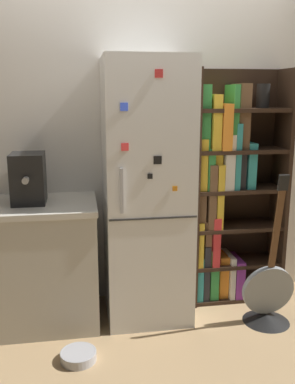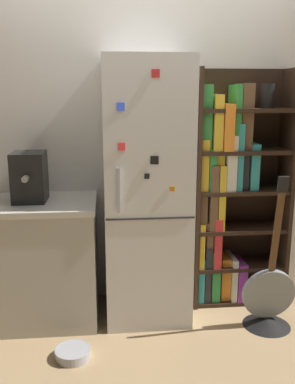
% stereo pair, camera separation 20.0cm
% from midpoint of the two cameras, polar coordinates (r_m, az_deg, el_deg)
% --- Properties ---
extents(ground_plane, '(16.00, 16.00, 0.00)m').
position_cam_midpoint_polar(ground_plane, '(3.35, 1.89, -16.78)').
color(ground_plane, tan).
extents(wall_back, '(8.00, 0.05, 2.60)m').
position_cam_midpoint_polar(wall_back, '(3.40, 1.03, 6.86)').
color(wall_back, white).
rests_on(wall_back, ground_plane).
extents(refrigerator, '(0.61, 0.63, 1.91)m').
position_cam_midpoint_polar(refrigerator, '(3.13, 1.68, -0.03)').
color(refrigerator, white).
rests_on(refrigerator, ground_plane).
extents(bookshelf, '(0.75, 0.32, 1.85)m').
position_cam_midpoint_polar(bookshelf, '(3.45, 12.33, -0.12)').
color(bookshelf, black).
rests_on(bookshelf, ground_plane).
extents(kitchen_counter, '(0.75, 0.63, 0.91)m').
position_cam_midpoint_polar(kitchen_counter, '(3.28, -11.56, -8.89)').
color(kitchen_counter, '#BCB7A8').
rests_on(kitchen_counter, ground_plane).
extents(espresso_machine, '(0.23, 0.33, 0.35)m').
position_cam_midpoint_polar(espresso_machine, '(3.13, -13.70, 1.97)').
color(espresso_machine, black).
rests_on(espresso_machine, kitchen_counter).
extents(guitar, '(0.39, 0.35, 1.14)m').
position_cam_midpoint_polar(guitar, '(3.35, 17.46, -14.16)').
color(guitar, black).
rests_on(guitar, ground_plane).
extents(pet_bowl, '(0.23, 0.23, 0.06)m').
position_cam_midpoint_polar(pet_bowl, '(2.97, -7.91, -20.48)').
color(pet_bowl, '#B7B7BC').
rests_on(pet_bowl, ground_plane).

